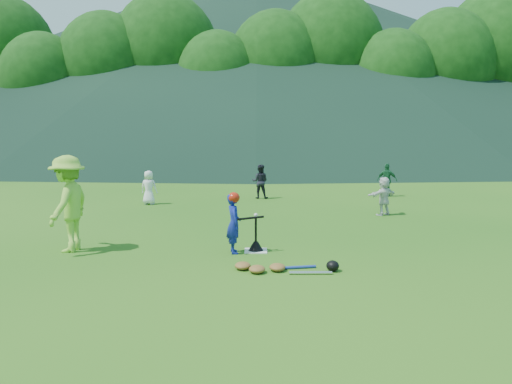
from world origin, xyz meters
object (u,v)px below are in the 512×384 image
(adult_coach, at_px, (68,204))
(batting_tee, at_px, (256,245))
(fielder_d, at_px, (384,196))
(fielder_b, at_px, (260,182))
(fielder_c, at_px, (387,180))
(equipment_pile, at_px, (277,267))
(fielder_a, at_px, (149,188))
(batter_child, at_px, (234,223))
(home_plate, at_px, (256,251))

(adult_coach, distance_m, batting_tee, 3.83)
(fielder_d, xyz_separation_m, batting_tee, (-3.67, -4.40, -0.43))
(fielder_b, bearing_deg, fielder_c, -163.42)
(fielder_d, relative_size, equipment_pile, 0.62)
(equipment_pile, bearing_deg, adult_coach, 160.37)
(fielder_a, relative_size, fielder_b, 0.91)
(batter_child, distance_m, fielder_d, 6.12)
(fielder_a, xyz_separation_m, fielder_d, (7.22, -2.16, -0.01))
(fielder_b, bearing_deg, batting_tee, 98.60)
(adult_coach, height_order, fielder_c, adult_coach)
(fielder_d, height_order, equipment_pile, fielder_d)
(batter_child, height_order, batting_tee, batter_child)
(fielder_a, bearing_deg, home_plate, 128.95)
(adult_coach, relative_size, fielder_c, 1.57)
(fielder_b, height_order, fielder_d, fielder_b)
(batting_tee, relative_size, equipment_pile, 0.38)
(fielder_a, xyz_separation_m, batting_tee, (3.55, -6.56, -0.43))
(fielder_b, xyz_separation_m, equipment_pile, (0.24, -9.50, -0.55))
(fielder_b, relative_size, batting_tee, 1.80)
(batter_child, height_order, fielder_a, batter_child)
(fielder_a, bearing_deg, fielder_c, -155.57)
(batting_tee, xyz_separation_m, equipment_pile, (0.38, -1.44, -0.06))
(equipment_pile, bearing_deg, home_plate, 104.69)
(batting_tee, bearing_deg, fielder_a, 118.42)
(batter_child, xyz_separation_m, fielder_c, (5.29, 8.77, 0.02))
(fielder_a, xyz_separation_m, fielder_b, (3.69, 1.50, 0.05))
(home_plate, distance_m, fielder_d, 5.76)
(home_plate, height_order, adult_coach, adult_coach)
(fielder_c, xyz_separation_m, equipment_pile, (-4.48, -10.08, -0.55))
(fielder_d, bearing_deg, fielder_c, -137.96)
(fielder_a, relative_size, equipment_pile, 0.62)
(fielder_d, bearing_deg, adult_coach, -1.79)
(batter_child, bearing_deg, fielder_b, -15.55)
(batter_child, bearing_deg, home_plate, -84.35)
(adult_coach, xyz_separation_m, fielder_d, (7.41, 4.37, -0.41))
(batter_child, xyz_separation_m, fielder_b, (0.57, 8.20, 0.02))
(fielder_a, distance_m, batting_tee, 7.47)
(adult_coach, distance_m, fielder_b, 8.92)
(batter_child, relative_size, fielder_b, 0.96)
(fielder_c, height_order, fielder_d, fielder_c)
(fielder_b, bearing_deg, fielder_d, 143.57)
(batter_child, relative_size, fielder_d, 1.07)
(fielder_a, distance_m, fielder_b, 3.98)
(fielder_b, relative_size, fielder_d, 1.11)
(home_plate, height_order, batter_child, batter_child)
(adult_coach, xyz_separation_m, fielder_a, (0.19, 6.53, -0.40))
(home_plate, xyz_separation_m, fielder_b, (0.14, 8.06, 0.60))
(equipment_pile, bearing_deg, fielder_c, 66.02)
(fielder_b, bearing_deg, adult_coach, 73.79)
(adult_coach, bearing_deg, fielder_d, 126.61)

